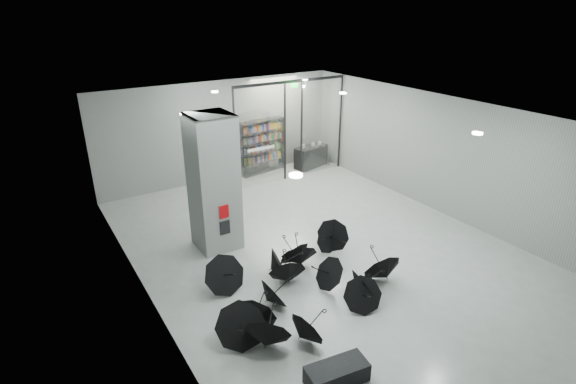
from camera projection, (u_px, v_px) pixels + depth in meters
room at (327, 159)px, 11.89m from camera, size 14.00×14.02×4.01m
column at (213, 183)px, 12.54m from camera, size 1.20×1.20×4.00m
fire_cabinet at (224, 212)px, 12.32m from camera, size 0.28×0.04×0.38m
info_panel at (225, 228)px, 12.52m from camera, size 0.30×0.03×0.42m
exit_sign at (294, 86)px, 16.80m from camera, size 0.30×0.06×0.15m
glass_partition at (291, 127)px, 17.60m from camera, size 5.06×0.08×4.00m
bench at (337, 374)px, 8.43m from camera, size 1.28×0.69×0.39m
bookshelf at (262, 146)px, 18.64m from camera, size 2.11×0.75×2.28m
shop_counter at (311, 156)px, 19.51m from camera, size 1.66×0.96×0.93m
umbrella_cluster at (300, 284)px, 10.94m from camera, size 5.43×4.04×1.32m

